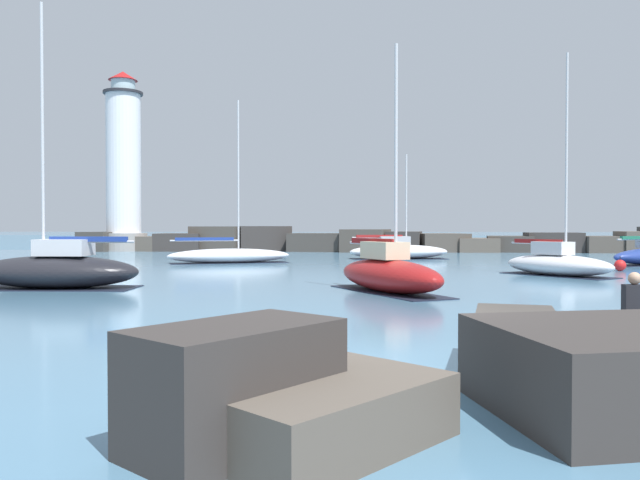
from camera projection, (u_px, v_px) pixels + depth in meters
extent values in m
plane|color=teal|center=(394.00, 368.00, 10.62)|extent=(600.00, 600.00, 0.00)
cube|color=teal|center=(368.00, 239.00, 121.43)|extent=(400.00, 116.00, 0.01)
cube|color=#423D38|center=(104.00, 241.00, 62.86)|extent=(4.18, 5.42, 1.93)
cube|color=brown|center=(140.00, 243.00, 63.28)|extent=(5.53, 4.51, 1.48)
cube|color=#383330|center=(181.00, 242.00, 63.54)|extent=(4.91, 5.60, 1.76)
cube|color=#4C443D|center=(219.00, 239.00, 63.09)|extent=(5.73, 4.73, 2.47)
cube|color=#383330|center=(265.00, 239.00, 62.97)|extent=(5.74, 4.61, 2.50)
cube|color=#423D38|center=(317.00, 242.00, 62.23)|extent=(5.73, 5.34, 1.80)
cube|color=#4C443D|center=(366.00, 241.00, 60.85)|extent=(5.09, 6.16, 2.19)
cube|color=#383330|center=(404.00, 242.00, 60.84)|extent=(3.87, 5.51, 1.97)
cube|color=#4C443D|center=(439.00, 242.00, 61.30)|extent=(5.65, 6.39, 1.78)
cube|color=brown|center=(476.00, 245.00, 60.40)|extent=(3.82, 4.39, 1.34)
cube|color=#423D38|center=(509.00, 244.00, 61.19)|extent=(5.09, 6.20, 1.53)
cube|color=#383330|center=(553.00, 242.00, 60.59)|extent=(5.64, 5.69, 1.88)
cube|color=#4C443D|center=(598.00, 244.00, 59.42)|extent=(4.18, 4.97, 1.55)
cube|color=brown|center=(635.00, 242.00, 59.00)|extent=(3.44, 5.26, 2.00)
cylinder|color=gray|center=(124.00, 242.00, 63.05)|extent=(4.58, 4.58, 1.80)
cylinder|color=white|center=(124.00, 164.00, 62.89)|extent=(3.40, 3.40, 13.98)
cylinder|color=#232328|center=(123.00, 93.00, 62.74)|extent=(3.90, 3.90, 0.25)
cylinder|color=silver|center=(123.00, 86.00, 62.72)|extent=(2.38, 2.38, 1.15)
cone|color=#B21919|center=(123.00, 76.00, 62.70)|extent=(2.89, 2.89, 0.90)
cube|color=brown|center=(310.00, 408.00, 7.05)|extent=(3.46, 3.51, 0.72)
cube|color=#383330|center=(236.00, 385.00, 6.84)|extent=(2.43, 2.64, 1.34)
cube|color=#423D38|center=(516.00, 343.00, 10.33)|extent=(1.86, 3.00, 0.96)
cube|color=#383330|center=(635.00, 370.00, 7.99)|extent=(4.18, 3.74, 1.14)
ellipsoid|color=maroon|center=(389.00, 276.00, 23.00)|extent=(4.74, 6.38, 1.22)
cube|color=black|center=(389.00, 292.00, 23.02)|extent=(4.55, 6.09, 0.03)
cube|color=beige|center=(384.00, 250.00, 23.27)|extent=(1.83, 2.15, 0.64)
cylinder|color=silver|center=(396.00, 152.00, 22.48)|extent=(0.12, 0.12, 7.79)
cylinder|color=#BCBCC1|center=(372.00, 244.00, 24.11)|extent=(1.79, 3.05, 0.10)
cube|color=maroon|center=(372.00, 241.00, 24.11)|extent=(1.62, 2.65, 0.20)
ellipsoid|color=white|center=(229.00, 256.00, 41.65)|extent=(8.33, 4.69, 0.97)
cube|color=black|center=(229.00, 263.00, 41.66)|extent=(7.93, 4.51, 0.03)
cylinder|color=silver|center=(238.00, 175.00, 41.71)|extent=(0.12, 0.12, 9.92)
cylinder|color=#BCBCC1|center=(205.00, 240.00, 41.16)|extent=(4.24, 1.68, 0.10)
cube|color=navy|center=(205.00, 239.00, 41.16)|extent=(3.65, 1.54, 0.20)
ellipsoid|color=white|center=(399.00, 252.00, 47.03)|extent=(7.84, 3.72, 1.07)
cube|color=black|center=(399.00, 259.00, 47.04)|extent=(7.46, 3.60, 0.03)
cube|color=#B2B2B7|center=(394.00, 241.00, 46.97)|extent=(2.46, 1.70, 0.64)
cylinder|color=silver|center=(406.00, 200.00, 47.01)|extent=(0.12, 0.12, 6.82)
cylinder|color=#BCBCC1|center=(379.00, 238.00, 46.84)|extent=(4.09, 0.86, 0.10)
cube|color=maroon|center=(379.00, 236.00, 46.83)|extent=(3.50, 0.84, 0.20)
ellipsoid|color=black|center=(56.00, 272.00, 24.41)|extent=(6.63, 2.75, 1.29)
cube|color=black|center=(56.00, 288.00, 24.42)|extent=(6.30, 2.69, 0.03)
cube|color=silver|center=(64.00, 247.00, 24.38)|extent=(2.02, 1.44, 0.64)
cylinder|color=silver|center=(42.00, 129.00, 24.31)|extent=(0.12, 0.12, 9.87)
cylinder|color=#BCBCC1|center=(89.00, 242.00, 24.35)|extent=(3.59, 0.26, 0.10)
cube|color=navy|center=(89.00, 239.00, 24.35)|extent=(3.06, 0.33, 0.20)
ellipsoid|color=silver|center=(558.00, 265.00, 30.85)|extent=(5.26, 5.86, 1.04)
cube|color=black|center=(558.00, 275.00, 30.86)|extent=(5.04, 5.60, 0.03)
cube|color=silver|center=(553.00, 248.00, 31.07)|extent=(1.98, 2.08, 0.64)
cylinder|color=silver|center=(567.00, 154.00, 30.37)|extent=(0.12, 0.12, 9.85)
cylinder|color=#BCBCC1|center=(538.00, 243.00, 31.79)|extent=(2.09, 2.58, 0.10)
cube|color=maroon|center=(538.00, 241.00, 31.79)|extent=(1.86, 2.26, 0.20)
sphere|color=red|center=(620.00, 265.00, 34.14)|extent=(0.62, 0.62, 0.62)
cylinder|color=black|center=(620.00, 258.00, 34.13)|extent=(0.04, 0.04, 0.20)
cylinder|color=#282833|center=(628.00, 344.00, 10.69)|extent=(0.14, 0.14, 0.79)
cylinder|color=#282833|center=(639.00, 344.00, 10.67)|extent=(0.14, 0.14, 0.79)
cube|color=#232328|center=(634.00, 303.00, 10.66)|extent=(0.36, 0.22, 0.63)
sphere|color=tan|center=(635.00, 278.00, 10.66)|extent=(0.22, 0.22, 0.22)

